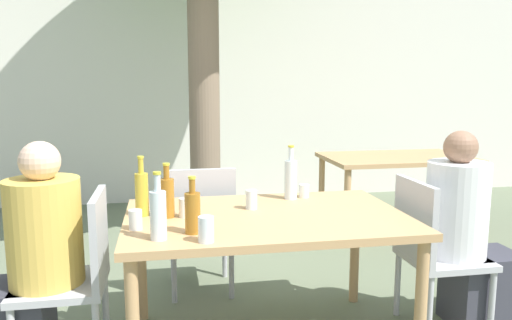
{
  "coord_description": "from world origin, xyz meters",
  "views": [
    {
      "loc": [
        -0.53,
        -2.54,
        1.44
      ],
      "look_at": [
        0.0,
        0.3,
        0.99
      ],
      "focal_mm": 35.0,
      "sensor_mm": 36.0,
      "label": 1
    }
  ],
  "objects": [
    {
      "name": "dining_table_back",
      "position": [
        1.67,
        1.87,
        0.65
      ],
      "size": [
        1.38,
        0.84,
        0.74
      ],
      "color": "tan",
      "rests_on": "ground_plane"
    },
    {
      "name": "oil_cruet_2",
      "position": [
        -0.65,
        0.1,
        0.86
      ],
      "size": [
        0.07,
        0.07,
        0.32
      ],
      "color": "gold",
      "rests_on": "dining_table_front"
    },
    {
      "name": "water_bottle_4",
      "position": [
        -0.56,
        -0.33,
        0.86
      ],
      "size": [
        0.07,
        0.07,
        0.31
      ],
      "color": "silver",
      "rests_on": "dining_table_front"
    },
    {
      "name": "patio_chair_0",
      "position": [
        -0.98,
        0.0,
        0.5
      ],
      "size": [
        0.44,
        0.44,
        0.89
      ],
      "rotation": [
        0.0,
        0.0,
        -1.57
      ],
      "color": "#B2B2B7",
      "rests_on": "ground_plane"
    },
    {
      "name": "drinking_glass_3",
      "position": [
        -0.67,
        -0.15,
        0.79
      ],
      "size": [
        0.06,
        0.06,
        0.1
      ],
      "color": "silver",
      "rests_on": "dining_table_front"
    },
    {
      "name": "dining_table_front",
      "position": [
        0.0,
        0.0,
        0.67
      ],
      "size": [
        1.49,
        0.98,
        0.74
      ],
      "color": "tan",
      "rests_on": "ground_plane"
    },
    {
      "name": "drinking_glass_1",
      "position": [
        0.31,
        0.35,
        0.78
      ],
      "size": [
        0.06,
        0.06,
        0.08
      ],
      "color": "silver",
      "rests_on": "dining_table_front"
    },
    {
      "name": "water_bottle_3",
      "position": [
        0.22,
        0.33,
        0.87
      ],
      "size": [
        0.08,
        0.08,
        0.33
      ],
      "color": "silver",
      "rests_on": "dining_table_front"
    },
    {
      "name": "patio_chair_1",
      "position": [
        0.98,
        0.0,
        0.5
      ],
      "size": [
        0.44,
        0.44,
        0.89
      ],
      "rotation": [
        0.0,
        0.0,
        1.57
      ],
      "color": "#B2B2B7",
      "rests_on": "ground_plane"
    },
    {
      "name": "patio_chair_2",
      "position": [
        -0.3,
        0.72,
        0.5
      ],
      "size": [
        0.44,
        0.44,
        0.89
      ],
      "rotation": [
        0.0,
        0.0,
        3.14
      ],
      "color": "#B2B2B7",
      "rests_on": "ground_plane"
    },
    {
      "name": "amber_bottle_0",
      "position": [
        -0.41,
        -0.26,
        0.85
      ],
      "size": [
        0.07,
        0.07,
        0.27
      ],
      "color": "#9E661E",
      "rests_on": "dining_table_front"
    },
    {
      "name": "person_seated_1",
      "position": [
        1.21,
        -0.0,
        0.52
      ],
      "size": [
        0.58,
        0.35,
        1.17
      ],
      "rotation": [
        0.0,
        0.0,
        1.57
      ],
      "color": "#383842",
      "rests_on": "ground_plane"
    },
    {
      "name": "drinking_glass_0",
      "position": [
        -0.43,
        0.03,
        0.79
      ],
      "size": [
        0.06,
        0.06,
        0.1
      ],
      "color": "silver",
      "rests_on": "dining_table_front"
    },
    {
      "name": "amber_bottle_1",
      "position": [
        -0.52,
        0.04,
        0.85
      ],
      "size": [
        0.08,
        0.08,
        0.29
      ],
      "color": "#9E661E",
      "rests_on": "dining_table_front"
    },
    {
      "name": "drinking_glass_4",
      "position": [
        -0.36,
        -0.41,
        0.8
      ],
      "size": [
        0.07,
        0.07,
        0.12
      ],
      "color": "white",
      "rests_on": "dining_table_front"
    },
    {
      "name": "cafe_building_wall",
      "position": [
        0.0,
        3.56,
        1.4
      ],
      "size": [
        10.0,
        0.08,
        2.8
      ],
      "color": "white",
      "rests_on": "ground_plane"
    },
    {
      "name": "person_seated_0",
      "position": [
        -1.21,
        -0.0,
        0.52
      ],
      "size": [
        0.58,
        0.36,
        1.16
      ],
      "rotation": [
        0.0,
        0.0,
        -1.57
      ],
      "color": "#383842",
      "rests_on": "ground_plane"
    },
    {
      "name": "drinking_glass_2",
      "position": [
        -0.06,
        0.13,
        0.79
      ],
      "size": [
        0.07,
        0.07,
        0.11
      ],
      "color": "silver",
      "rests_on": "dining_table_front"
    }
  ]
}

